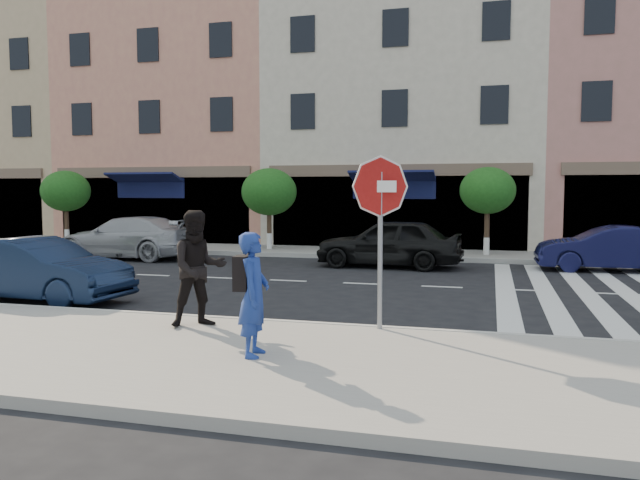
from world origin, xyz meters
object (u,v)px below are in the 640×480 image
at_px(stop_sign, 380,205).
at_px(photographer, 254,294).
at_px(car_far_left, 127,238).
at_px(car_far_right, 609,249).
at_px(car_far_mid, 389,243).
at_px(car_near_mid, 37,270).
at_px(walker, 198,268).

xyz_separation_m(stop_sign, photographer, (-1.35, -2.07, -1.17)).
bearing_deg(photographer, car_far_left, 31.69).
height_order(stop_sign, car_far_right, stop_sign).
distance_m(car_far_left, car_far_mid, 9.19).
bearing_deg(photographer, car_far_right, -35.33).
bearing_deg(car_far_right, car_near_mid, -57.59).
bearing_deg(walker, car_near_mid, 119.44).
bearing_deg(car_far_mid, car_far_right, 98.67).
xyz_separation_m(photographer, car_far_left, (-9.17, 11.34, -0.25)).
height_order(photographer, car_near_mid, photographer).
distance_m(stop_sign, car_near_mid, 7.90).
bearing_deg(stop_sign, car_far_right, 48.99).
bearing_deg(stop_sign, walker, 177.23).
bearing_deg(car_far_left, photographer, 41.37).
bearing_deg(car_near_mid, car_far_left, 24.33).
bearing_deg(stop_sign, photographer, -137.16).
bearing_deg(car_far_mid, photographer, 2.21).
distance_m(car_near_mid, car_far_left, 8.44).
height_order(photographer, walker, walker).
distance_m(stop_sign, car_far_left, 14.09).
relative_size(car_far_mid, car_far_right, 1.10).
bearing_deg(walker, stop_sign, -27.29).
distance_m(walker, car_far_right, 13.24).
distance_m(stop_sign, car_far_right, 11.29).
bearing_deg(car_far_left, car_near_mid, 22.31).
bearing_deg(car_far_left, car_far_mid, 92.41).
distance_m(car_near_mid, car_far_right, 15.38).
bearing_deg(car_far_right, walker, -38.88).
xyz_separation_m(photographer, car_far_mid, (0.02, 11.34, -0.22)).
xyz_separation_m(walker, car_far_left, (-7.61, 9.85, -0.37)).
xyz_separation_m(car_near_mid, car_far_mid, (6.32, 7.94, 0.08)).
xyz_separation_m(photographer, walker, (-1.56, 1.49, 0.12)).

